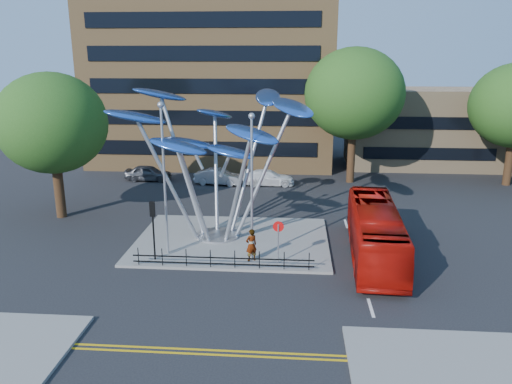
# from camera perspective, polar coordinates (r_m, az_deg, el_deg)

# --- Properties ---
(ground) EXTENTS (120.00, 120.00, 0.00)m
(ground) POSITION_cam_1_polar(r_m,az_deg,el_deg) (26.12, -2.14, -10.47)
(ground) COLOR black
(ground) RESTS_ON ground
(traffic_island) EXTENTS (12.00, 9.00, 0.15)m
(traffic_island) POSITION_cam_1_polar(r_m,az_deg,el_deg) (31.67, -2.72, -5.54)
(traffic_island) COLOR slate
(traffic_island) RESTS_ON ground
(double_yellow_near) EXTENTS (40.00, 0.12, 0.01)m
(double_yellow_near) POSITION_cam_1_polar(r_m,az_deg,el_deg) (20.93, -4.09, -17.63)
(double_yellow_near) COLOR gold
(double_yellow_near) RESTS_ON ground
(double_yellow_far) EXTENTS (40.00, 0.12, 0.01)m
(double_yellow_far) POSITION_cam_1_polar(r_m,az_deg,el_deg) (20.69, -4.21, -18.08)
(double_yellow_far) COLOR gold
(double_yellow_far) RESTS_ON ground
(brick_tower) EXTENTS (25.00, 15.00, 30.00)m
(brick_tower) POSITION_cam_1_polar(r_m,az_deg,el_deg) (56.13, -4.84, 19.08)
(brick_tower) COLOR olive
(brick_tower) RESTS_ON ground
(low_building_near) EXTENTS (15.00, 8.00, 8.00)m
(low_building_near) POSITION_cam_1_polar(r_m,az_deg,el_deg) (55.44, 18.33, 7.00)
(low_building_near) COLOR tan
(low_building_near) RESTS_ON ground
(tree_right) EXTENTS (8.80, 8.80, 12.11)m
(tree_right) POSITION_cam_1_polar(r_m,az_deg,el_deg) (45.75, 11.18, 10.94)
(tree_right) COLOR black
(tree_right) RESTS_ON ground
(tree_left) EXTENTS (7.60, 7.60, 10.32)m
(tree_left) POSITION_cam_1_polar(r_m,az_deg,el_deg) (37.59, -22.30, 7.26)
(tree_left) COLOR black
(tree_left) RESTS_ON ground
(leaf_sculpture) EXTENTS (12.72, 9.54, 9.51)m
(leaf_sculpture) POSITION_cam_1_polar(r_m,az_deg,el_deg) (30.73, -4.71, 6.91)
(leaf_sculpture) COLOR #9EA0A5
(leaf_sculpture) RESTS_ON traffic_island
(street_lamp_left) EXTENTS (0.36, 0.36, 8.80)m
(street_lamp_left) POSITION_cam_1_polar(r_m,az_deg,el_deg) (28.45, -10.50, 2.90)
(street_lamp_left) COLOR #9EA0A5
(street_lamp_left) RESTS_ON traffic_island
(street_lamp_right) EXTENTS (0.36, 0.36, 8.30)m
(street_lamp_right) POSITION_cam_1_polar(r_m,az_deg,el_deg) (27.17, -0.49, 2.00)
(street_lamp_right) COLOR #9EA0A5
(street_lamp_right) RESTS_ON traffic_island
(traffic_light_island) EXTENTS (0.28, 0.18, 3.42)m
(traffic_light_island) POSITION_cam_1_polar(r_m,az_deg,el_deg) (28.37, -11.71, -2.95)
(traffic_light_island) COLOR black
(traffic_light_island) RESTS_ON traffic_island
(no_entry_sign_island) EXTENTS (0.60, 0.10, 2.45)m
(no_entry_sign_island) POSITION_cam_1_polar(r_m,az_deg,el_deg) (27.58, 2.56, -4.93)
(no_entry_sign_island) COLOR #9EA0A5
(no_entry_sign_island) RESTS_ON traffic_island
(pedestrian_railing_front) EXTENTS (10.00, 0.06, 1.00)m
(pedestrian_railing_front) POSITION_cam_1_polar(r_m,az_deg,el_deg) (27.54, -3.84, -7.81)
(pedestrian_railing_front) COLOR black
(pedestrian_railing_front) RESTS_ON traffic_island
(red_bus) EXTENTS (3.21, 11.17, 3.08)m
(red_bus) POSITION_cam_1_polar(r_m,az_deg,el_deg) (29.65, 13.43, -4.44)
(red_bus) COLOR #A80E07
(red_bus) RESTS_ON ground
(pedestrian) EXTENTS (0.82, 0.75, 1.88)m
(pedestrian) POSITION_cam_1_polar(r_m,az_deg,el_deg) (28.13, -0.54, -6.08)
(pedestrian) COLOR gray
(pedestrian) RESTS_ON traffic_island
(parked_car_left) EXTENTS (4.30, 1.76, 1.46)m
(parked_car_left) POSITION_cam_1_polar(r_m,az_deg,el_deg) (47.63, -12.21, 2.14)
(parked_car_left) COLOR #414349
(parked_car_left) RESTS_ON ground
(parked_car_mid) EXTENTS (4.53, 2.11, 1.44)m
(parked_car_mid) POSITION_cam_1_polar(r_m,az_deg,el_deg) (45.27, -4.28, 1.75)
(parked_car_mid) COLOR #A0A2A7
(parked_car_mid) RESTS_ON ground
(parked_car_right) EXTENTS (4.79, 2.14, 1.36)m
(parked_car_right) POSITION_cam_1_polar(r_m,az_deg,el_deg) (44.96, 1.43, 1.65)
(parked_car_right) COLOR white
(parked_car_right) RESTS_ON ground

